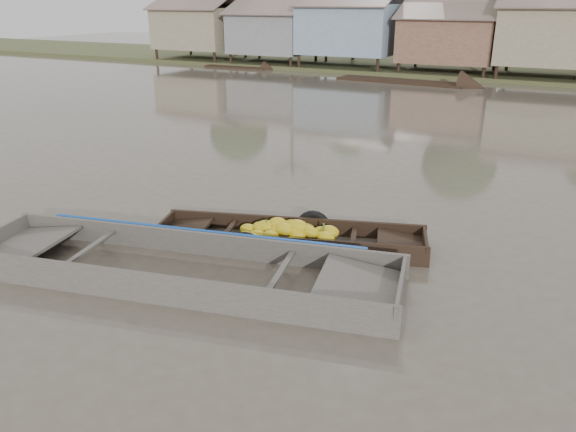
% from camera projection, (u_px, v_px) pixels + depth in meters
% --- Properties ---
extents(ground, '(120.00, 120.00, 0.00)m').
position_uv_depth(ground, '(294.00, 268.00, 10.22)').
color(ground, '#534B3F').
rests_on(ground, ground).
extents(riverbank, '(120.00, 12.47, 10.22)m').
position_uv_depth(riverbank, '(573.00, 26.00, 34.24)').
color(riverbank, '#384723').
rests_on(riverbank, ground).
extents(banana_boat, '(5.50, 2.85, 0.76)m').
position_uv_depth(banana_boat, '(288.00, 237.00, 11.18)').
color(banana_boat, black).
rests_on(banana_boat, ground).
extents(viewer_boat, '(8.05, 3.62, 0.63)m').
position_uv_depth(viewer_boat, '(182.00, 273.00, 9.89)').
color(viewer_boat, '#403B36').
rests_on(viewer_boat, ground).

